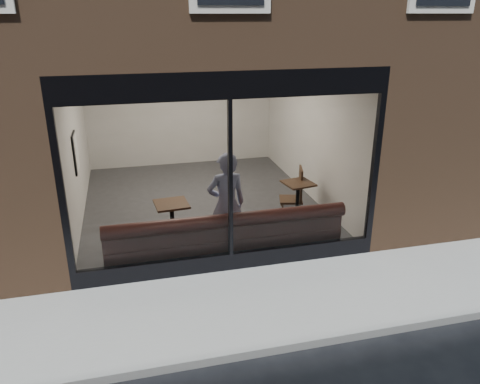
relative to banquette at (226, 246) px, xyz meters
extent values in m
plane|color=black|center=(0.00, -2.45, -0.23)|extent=(120.00, 120.00, 0.00)
cube|color=gray|center=(0.00, -1.45, -0.22)|extent=(40.00, 2.00, 0.01)
cube|color=gray|center=(0.00, -2.50, -0.17)|extent=(40.00, 0.10, 0.12)
cube|color=brown|center=(-3.75, 5.55, 1.38)|extent=(2.50, 12.00, 3.20)
cube|color=brown|center=(3.75, 5.55, 1.38)|extent=(2.50, 12.00, 3.20)
cube|color=brown|center=(0.00, 8.55, 1.38)|extent=(5.00, 6.00, 3.20)
plane|color=#2D2D30|center=(0.00, 2.55, -0.21)|extent=(6.00, 6.00, 0.00)
plane|color=white|center=(0.00, 2.55, 2.97)|extent=(6.00, 6.00, 0.00)
plane|color=beige|center=(0.00, 5.54, 1.37)|extent=(5.00, 0.00, 5.00)
plane|color=beige|center=(-2.49, 2.55, 1.37)|extent=(0.00, 6.00, 6.00)
plane|color=beige|center=(2.49, 2.55, 1.37)|extent=(0.00, 6.00, 6.00)
cube|color=black|center=(0.00, -0.40, -0.08)|extent=(5.00, 0.10, 0.30)
cube|color=black|center=(0.00, -0.40, 2.77)|extent=(5.00, 0.10, 0.40)
cube|color=black|center=(0.00, -0.40, 1.32)|extent=(0.06, 0.10, 2.50)
plane|color=white|center=(0.00, -0.43, 1.33)|extent=(4.80, 0.00, 4.80)
cube|color=#3E1716|center=(0.00, 0.00, 0.00)|extent=(4.00, 0.55, 0.45)
imported|color=#848CB4|center=(0.06, 0.20, 0.69)|extent=(0.69, 0.47, 1.83)
cube|color=#322113|center=(-0.81, 0.86, 0.52)|extent=(0.63, 0.63, 0.04)
cube|color=#322113|center=(1.80, 1.33, 0.52)|extent=(0.65, 0.65, 0.04)
cube|color=#322113|center=(1.80, 1.70, 0.01)|extent=(0.58, 0.58, 0.04)
cube|color=white|center=(-2.45, 2.20, 1.21)|extent=(0.02, 0.53, 0.71)
camera|label=1|loc=(-1.49, -6.98, 3.74)|focal=35.00mm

